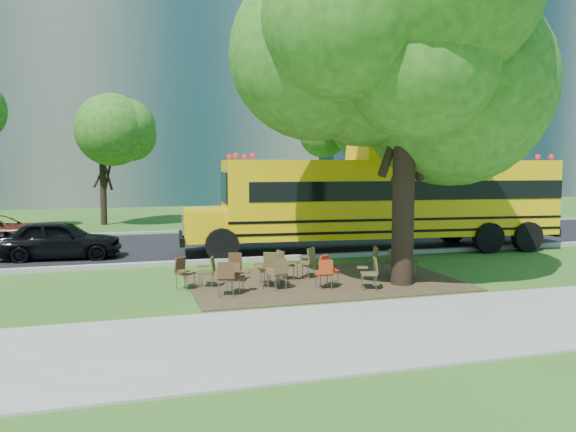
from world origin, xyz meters
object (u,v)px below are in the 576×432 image
object	(u,v)px
chair_4	(325,271)
chair_13	(389,258)
chair_9	(270,266)
chair_11	(308,260)
chair_6	(371,270)
chair_10	(284,262)
chair_1	(236,274)
chair_15	(183,270)
chair_8	(209,269)
chair_12	(380,259)
main_tree	(406,38)
school_bus	(387,199)
chair_7	(408,261)
chair_14	(234,264)
chair_3	(270,266)
chair_2	(279,271)
chair_0	(227,275)
chair_5	(327,268)
black_car	(60,240)

from	to	relation	value
chair_4	chair_13	size ratio (longest dim) A/B	1.01
chair_9	chair_11	size ratio (longest dim) A/B	0.96
chair_6	chair_10	size ratio (longest dim) A/B	0.99
chair_1	chair_4	size ratio (longest dim) A/B	1.00
chair_10	chair_6	bearing A→B (deg)	32.09
chair_15	chair_8	bearing A→B (deg)	135.81
chair_1	chair_12	xyz separation A→B (m)	(4.13, 0.74, 0.06)
main_tree	school_bus	distance (m)	7.37
main_tree	chair_4	distance (m)	6.11
school_bus	chair_7	xyz separation A→B (m)	(-1.77, -4.88, -1.40)
chair_8	chair_14	size ratio (longest dim) A/B	1.03
chair_3	school_bus	bearing A→B (deg)	-115.35
chair_8	chair_15	world-z (taller)	same
chair_4	chair_6	xyz separation A→B (m)	(1.06, -0.35, 0.02)
main_tree	chair_9	distance (m)	6.64
chair_4	main_tree	bearing A→B (deg)	1.28
chair_3	chair_12	distance (m)	3.20
chair_2	chair_14	world-z (taller)	chair_2
chair_12	chair_3	bearing A→B (deg)	-72.57
chair_2	chair_3	size ratio (longest dim) A/B	0.90
chair_4	chair_14	world-z (taller)	chair_4
main_tree	chair_13	xyz separation A→B (m)	(0.26, 1.26, -5.74)
main_tree	chair_14	world-z (taller)	main_tree
chair_13	chair_1	bearing A→B (deg)	159.49
chair_10	chair_11	size ratio (longest dim) A/B	0.96
chair_12	chair_13	xyz separation A→B (m)	(0.44, 0.33, -0.06)
chair_0	chair_11	size ratio (longest dim) A/B	0.98
chair_1	chair_5	world-z (taller)	chair_5
chair_15	chair_4	bearing A→B (deg)	118.96
chair_10	chair_12	bearing A→B (deg)	67.55
chair_0	chair_14	world-z (taller)	chair_0
chair_10	chair_14	world-z (taller)	chair_10
chair_7	chair_8	world-z (taller)	chair_8
chair_1	chair_13	bearing A→B (deg)	42.82
chair_1	chair_9	xyz separation A→B (m)	(1.03, 0.69, 0.03)
chair_12	chair_10	bearing A→B (deg)	-87.01
chair_15	main_tree	bearing A→B (deg)	125.61
school_bus	chair_10	size ratio (longest dim) A/B	16.33
chair_12	black_car	bearing A→B (deg)	-111.83
chair_3	chair_12	bearing A→B (deg)	-150.54
chair_7	chair_10	world-z (taller)	chair_10
chair_3	chair_9	size ratio (longest dim) A/B	1.08
black_car	school_bus	bearing A→B (deg)	-90.91
main_tree	chair_14	xyz separation A→B (m)	(-4.10, 1.56, -5.74)
chair_5	chair_10	xyz separation A→B (m)	(-0.82, 1.06, 0.01)
chair_12	chair_6	bearing A→B (deg)	-22.42
main_tree	chair_13	distance (m)	5.89
chair_2	chair_3	world-z (taller)	chair_3
chair_3	chair_8	world-z (taller)	chair_3
chair_9	chair_1	bearing A→B (deg)	102.17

